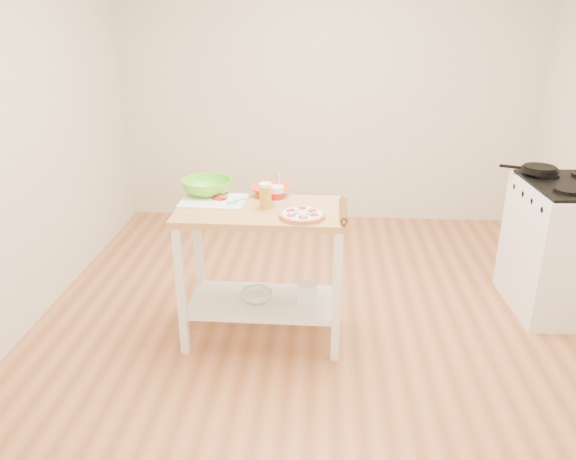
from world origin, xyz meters
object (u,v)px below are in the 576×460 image
at_px(knife, 203,192).
at_px(yogurt_tub, 277,195).
at_px(pizza, 302,215).
at_px(spatula, 237,201).
at_px(shelf_glass_bowl, 256,295).
at_px(shelf_bin, 307,292).
at_px(skillet, 538,170).
at_px(cutting_board, 214,200).
at_px(orange_bowl, 271,190).
at_px(rolling_pin, 343,211).
at_px(gas_stove, 565,247).
at_px(green_bowl, 207,187).
at_px(prep_island, 262,247).
at_px(beer_pint, 266,196).

xyz_separation_m(knife, yogurt_tub, (0.50, -0.16, 0.04)).
height_order(pizza, spatula, pizza).
height_order(shelf_glass_bowl, shelf_bin, shelf_bin).
bearing_deg(skillet, yogurt_tub, -138.47).
bearing_deg(cutting_board, shelf_glass_bowl, -17.72).
relative_size(orange_bowl, rolling_pin, 0.65).
height_order(gas_stove, yogurt_tub, gas_stove).
distance_m(green_bowl, shelf_bin, 0.94).
xyz_separation_m(gas_stove, skillet, (-0.19, 0.20, 0.50)).
bearing_deg(pizza, cutting_board, 156.29).
distance_m(prep_island, skillet, 2.04).
relative_size(gas_stove, shelf_bin, 9.10).
height_order(pizza, rolling_pin, same).
height_order(yogurt_tub, rolling_pin, yogurt_tub).
relative_size(green_bowl, yogurt_tub, 1.61).
distance_m(gas_stove, knife, 2.54).
relative_size(prep_island, pizza, 3.85).
height_order(beer_pint, yogurt_tub, yogurt_tub).
xyz_separation_m(pizza, rolling_pin, (0.24, 0.07, 0.01)).
distance_m(skillet, beer_pint, 1.99).
height_order(cutting_board, knife, cutting_board).
distance_m(knife, shelf_glass_bowl, 0.77).
xyz_separation_m(skillet, knife, (-2.30, -0.47, -0.06)).
relative_size(knife, rolling_pin, 0.73).
distance_m(rolling_pin, shelf_glass_bowl, 0.83).
height_order(knife, yogurt_tub, yogurt_tub).
height_order(prep_island, shelf_bin, prep_island).
bearing_deg(green_bowl, beer_pint, -29.92).
xyz_separation_m(orange_bowl, beer_pint, (-0.01, -0.25, 0.05)).
height_order(spatula, beer_pint, beer_pint).
height_order(prep_island, yogurt_tub, yogurt_tub).
relative_size(prep_island, orange_bowl, 4.30).
bearing_deg(prep_island, shelf_bin, 5.09).
height_order(knife, shelf_bin, knife).
bearing_deg(knife, orange_bowl, 8.15).
distance_m(prep_island, pizza, 0.40).
xyz_separation_m(orange_bowl, green_bowl, (-0.42, -0.02, 0.02)).
height_order(pizza, cutting_board, pizza).
bearing_deg(skillet, rolling_pin, -128.23).
height_order(pizza, shelf_glass_bowl, pizza).
height_order(beer_pint, rolling_pin, beer_pint).
xyz_separation_m(spatula, rolling_pin, (0.66, -0.15, 0.01)).
height_order(green_bowl, shelf_bin, green_bowl).
distance_m(orange_bowl, beer_pint, 0.26).
xyz_separation_m(gas_stove, spatula, (-2.24, -0.43, 0.44)).
distance_m(yogurt_tub, rolling_pin, 0.44).
xyz_separation_m(cutting_board, rolling_pin, (0.81, -0.18, 0.01)).
height_order(orange_bowl, shelf_bin, orange_bowl).
xyz_separation_m(skillet, shelf_bin, (-1.60, -0.69, -0.65)).
distance_m(pizza, spatula, 0.47).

